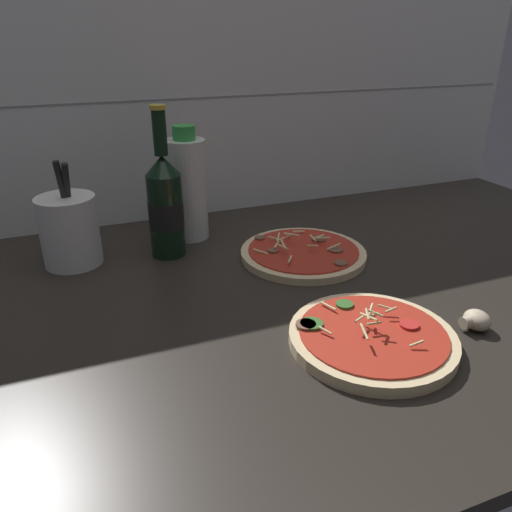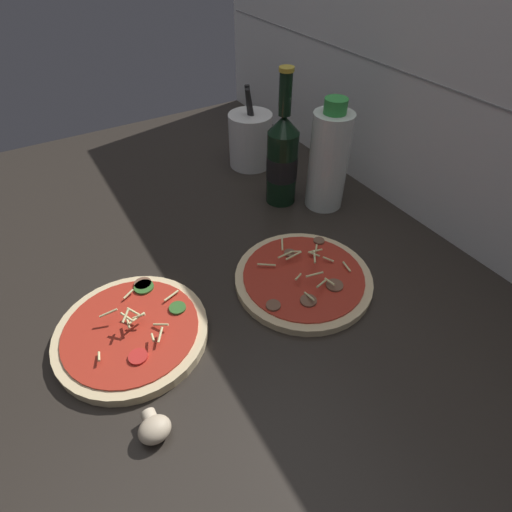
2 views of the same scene
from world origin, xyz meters
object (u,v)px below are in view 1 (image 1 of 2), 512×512
at_px(oil_bottle, 187,188).
at_px(utensil_crock, 70,230).
at_px(beer_bottle, 165,205).
at_px(mushroom_left, 476,320).
at_px(pizza_near, 370,338).
at_px(pizza_far, 303,253).

xyz_separation_m(oil_bottle, utensil_crock, (-0.24, -0.05, -0.04)).
height_order(beer_bottle, utensil_crock, beer_bottle).
bearing_deg(utensil_crock, mushroom_left, -40.29).
xyz_separation_m(pizza_near, oil_bottle, (-0.14, 0.50, 0.10)).
distance_m(pizza_far, mushroom_left, 0.35).
distance_m(pizza_near, utensil_crock, 0.59).
bearing_deg(beer_bottle, pizza_near, -64.19).
bearing_deg(utensil_crock, oil_bottle, 11.67).
height_order(pizza_far, beer_bottle, beer_bottle).
bearing_deg(pizza_far, pizza_near, -98.04).
bearing_deg(beer_bottle, pizza_far, -24.76).
relative_size(pizza_near, oil_bottle, 1.00).
bearing_deg(pizza_near, pizza_far, 81.96).
bearing_deg(pizza_near, utensil_crock, 130.76).
bearing_deg(pizza_near, mushroom_left, -8.13).
height_order(pizza_near, oil_bottle, oil_bottle).
relative_size(pizza_far, utensil_crock, 1.22).
bearing_deg(pizza_far, utensil_crock, 161.94).
bearing_deg(pizza_near, oil_bottle, 105.79).
xyz_separation_m(pizza_far, mushroom_left, (0.13, -0.33, 0.01)).
bearing_deg(oil_bottle, pizza_far, -45.94).
distance_m(pizza_far, oil_bottle, 0.28).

